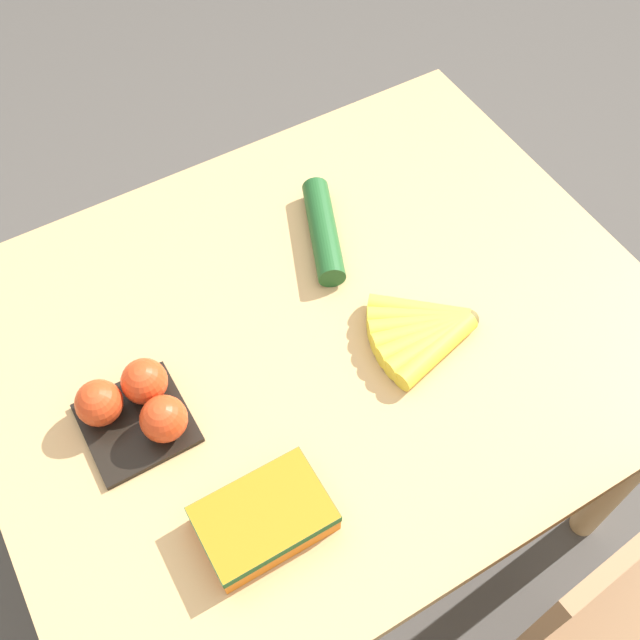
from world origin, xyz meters
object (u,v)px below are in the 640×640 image
(carrot_bag, at_px, (264,517))
(cucumber_near, at_px, (323,231))
(banana_bunch, at_px, (425,331))
(tomato_pack, at_px, (136,405))

(carrot_bag, distance_m, cucumber_near, 0.55)
(cucumber_near, bearing_deg, banana_bunch, 98.01)
(tomato_pack, xyz_separation_m, cucumber_near, (-0.43, -0.17, -0.01))
(carrot_bag, xyz_separation_m, cucumber_near, (-0.35, -0.42, -0.00))
(banana_bunch, height_order, tomato_pack, tomato_pack)
(tomato_pack, distance_m, cucumber_near, 0.47)
(banana_bunch, distance_m, carrot_bag, 0.41)
(banana_bunch, height_order, cucumber_near, cucumber_near)
(banana_bunch, distance_m, tomato_pack, 0.48)
(tomato_pack, relative_size, carrot_bag, 0.86)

